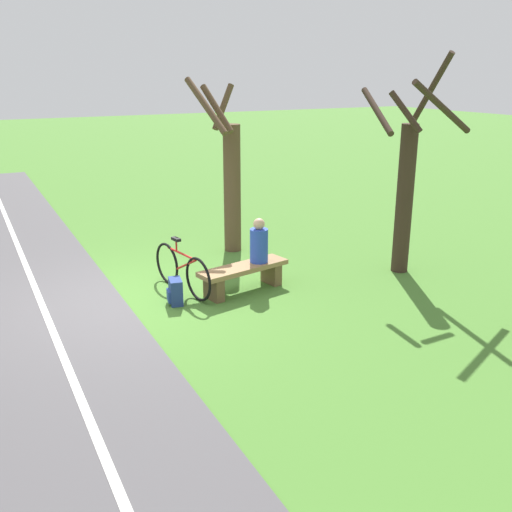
# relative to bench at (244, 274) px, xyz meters

# --- Properties ---
(ground_plane) EXTENTS (80.00, 80.00, 0.00)m
(ground_plane) POSITION_rel_bench_xyz_m (1.90, -0.47, -0.31)
(ground_plane) COLOR #477A2D
(paved_path) EXTENTS (2.82, 36.02, 0.02)m
(paved_path) POSITION_rel_bench_xyz_m (3.17, 3.53, -0.30)
(paved_path) COLOR #4C494C
(paved_path) RESTS_ON ground_plane
(path_centre_line) EXTENTS (0.45, 32.00, 0.00)m
(path_centre_line) POSITION_rel_bench_xyz_m (3.17, 3.53, -0.29)
(path_centre_line) COLOR silver
(path_centre_line) RESTS_ON paved_path
(bench) EXTENTS (1.67, 0.73, 0.45)m
(bench) POSITION_rel_bench_xyz_m (0.00, 0.00, 0.00)
(bench) COLOR #937047
(bench) RESTS_ON ground_plane
(person_seated) EXTENTS (0.36, 0.36, 0.76)m
(person_seated) POSITION_rel_bench_xyz_m (-0.33, -0.06, 0.48)
(person_seated) COLOR #2847B7
(person_seated) RESTS_ON bench
(bicycle) EXTENTS (0.34, 1.72, 0.91)m
(bicycle) POSITION_rel_bench_xyz_m (0.92, -0.45, 0.08)
(bicycle) COLOR black
(bicycle) RESTS_ON ground_plane
(backpack) EXTENTS (0.28, 0.37, 0.41)m
(backpack) POSITION_rel_bench_xyz_m (1.21, -0.01, -0.11)
(backpack) COLOR navy
(backpack) RESTS_ON ground_plane
(tree_mid_field) EXTENTS (0.98, 1.26, 3.44)m
(tree_mid_field) POSITION_rel_bench_xyz_m (-0.80, -2.20, 1.21)
(tree_mid_field) COLOR brown
(tree_mid_field) RESTS_ON ground_plane
(tree_far_right) EXTENTS (1.57, 1.58, 3.87)m
(tree_far_right) POSITION_rel_bench_xyz_m (-3.02, 0.44, 1.36)
(tree_far_right) COLOR #38281E
(tree_far_right) RESTS_ON ground_plane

